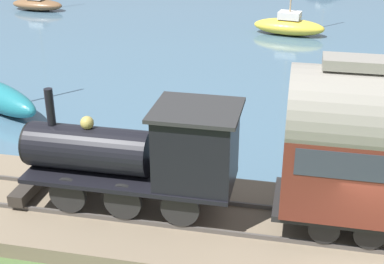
{
  "coord_description": "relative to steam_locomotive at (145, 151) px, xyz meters",
  "views": [
    {
      "loc": [
        -10.8,
        2.35,
        8.49
      ],
      "look_at": [
        3.82,
        5.46,
        1.69
      ],
      "focal_mm": 50.0,
      "sensor_mm": 36.0,
      "label": 1
    }
  ],
  "objects": [
    {
      "name": "steam_locomotive",
      "position": [
        0.0,
        0.0,
        0.0
      ],
      "size": [
        2.02,
        6.18,
        3.22
      ],
      "color": "black",
      "rests_on": "rail_embankment"
    },
    {
      "name": "sailboat_brown",
      "position": [
        25.93,
        16.37,
        -1.72
      ],
      "size": [
        2.16,
        4.35,
        6.46
      ],
      "rotation": [
        0.0,
        0.0,
        -0.1
      ],
      "color": "brown",
      "rests_on": "harbor_water"
    },
    {
      "name": "rail_embankment",
      "position": [
        0.0,
        -6.17,
        -2.01
      ],
      "size": [
        4.5,
        56.0,
        0.56
      ],
      "color": "#756651",
      "rests_on": "ground"
    },
    {
      "name": "sailboat_yellow",
      "position": [
        22.23,
        -2.85,
        -1.61
      ],
      "size": [
        2.46,
        4.74,
        9.24
      ],
      "rotation": [
        0.0,
        0.0,
        -0.16
      ],
      "color": "gold",
      "rests_on": "harbor_water"
    }
  ]
}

